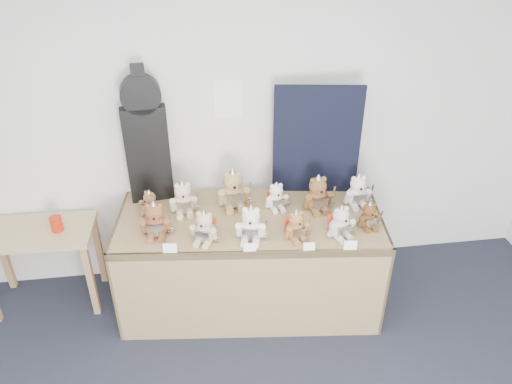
{
  "coord_description": "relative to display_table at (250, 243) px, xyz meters",
  "views": [
    {
      "loc": [
        0.04,
        -1.06,
        2.96
      ],
      "look_at": [
        0.44,
        1.9,
        1.11
      ],
      "focal_mm": 35.0,
      "sensor_mm": 36.0,
      "label": 1
    }
  ],
  "objects": [
    {
      "name": "entry_card_d",
      "position": [
        0.64,
        -0.39,
        0.21
      ],
      "size": [
        0.09,
        0.03,
        0.06
      ],
      "primitive_type": "cube",
      "rotation": [
        -0.24,
        0.0,
        -0.11
      ],
      "color": "white",
      "rests_on": "display_table"
    },
    {
      "name": "teddy_back_far_left",
      "position": [
        -0.73,
        0.24,
        0.26
      ],
      "size": [
        0.18,
        0.18,
        0.22
      ],
      "rotation": [
        0.0,
        0.0,
        -0.68
      ],
      "color": "#916443",
      "rests_on": "display_table"
    },
    {
      "name": "teddy_back_centre_left",
      "position": [
        -0.09,
        0.27,
        0.31
      ],
      "size": [
        0.28,
        0.23,
        0.34
      ],
      "rotation": [
        0.0,
        0.0,
        0.06
      ],
      "color": "tan",
      "rests_on": "display_table"
    },
    {
      "name": "side_table",
      "position": [
        -1.61,
        0.31,
        -0.07
      ],
      "size": [
        0.86,
        0.5,
        0.71
      ],
      "rotation": [
        0.0,
        0.0,
        -0.03
      ],
      "color": "tan",
      "rests_on": "floor"
    },
    {
      "name": "teddy_back_left",
      "position": [
        -0.47,
        0.23,
        0.29
      ],
      "size": [
        0.24,
        0.19,
        0.29
      ],
      "rotation": [
        0.0,
        0.0,
        0.05
      ],
      "color": "beige",
      "rests_on": "display_table"
    },
    {
      "name": "teddy_front_centre",
      "position": [
        -0.01,
        -0.17,
        0.29
      ],
      "size": [
        0.24,
        0.22,
        0.3
      ],
      "rotation": [
        0.0,
        0.0,
        -0.2
      ],
      "color": "white",
      "rests_on": "display_table"
    },
    {
      "name": "teddy_back_right",
      "position": [
        0.54,
        0.14,
        0.3
      ],
      "size": [
        0.26,
        0.22,
        0.31
      ],
      "rotation": [
        0.0,
        0.0,
        0.14
      ],
      "color": "brown",
      "rests_on": "display_table"
    },
    {
      "name": "display_table",
      "position": [
        0.0,
        0.0,
        0.0
      ],
      "size": [
        2.07,
        1.04,
        0.83
      ],
      "rotation": [
        0.0,
        0.0,
        -0.11
      ],
      "color": "olive",
      "rests_on": "floor"
    },
    {
      "name": "red_cup",
      "position": [
        -1.44,
        0.29,
        0.12
      ],
      "size": [
        0.09,
        0.09,
        0.12
      ],
      "primitive_type": "cylinder",
      "color": "red",
      "rests_on": "side_table"
    },
    {
      "name": "teddy_back_end",
      "position": [
        0.86,
        0.16,
        0.29
      ],
      "size": [
        0.23,
        0.19,
        0.28
      ],
      "rotation": [
        0.0,
        0.0,
        0.05
      ],
      "color": "white",
      "rests_on": "display_table"
    },
    {
      "name": "room_shell",
      "position": [
        -0.09,
        0.58,
        0.93
      ],
      "size": [
        6.0,
        6.0,
        6.0
      ],
      "color": "silver",
      "rests_on": "floor"
    },
    {
      "name": "teddy_front_left",
      "position": [
        -0.33,
        -0.15,
        0.28
      ],
      "size": [
        0.21,
        0.21,
        0.27
      ],
      "rotation": [
        0.0,
        0.0,
        -0.38
      ],
      "color": "#C8B78D",
      "rests_on": "display_table"
    },
    {
      "name": "navy_board",
      "position": [
        0.57,
        0.4,
        0.62
      ],
      "size": [
        0.67,
        0.12,
        0.9
      ],
      "primitive_type": "cube",
      "rotation": [
        0.0,
        0.0,
        -0.15
      ],
      "color": "black",
      "rests_on": "display_table"
    },
    {
      "name": "teddy_front_right",
      "position": [
        0.3,
        -0.2,
        0.27
      ],
      "size": [
        0.2,
        0.19,
        0.24
      ],
      "rotation": [
        0.0,
        0.0,
        0.28
      ],
      "color": "#9C653B",
      "rests_on": "display_table"
    },
    {
      "name": "entry_card_b",
      "position": [
        -0.04,
        -0.31,
        0.21
      ],
      "size": [
        0.09,
        0.03,
        0.06
      ],
      "primitive_type": "cube",
      "rotation": [
        -0.24,
        0.0,
        -0.11
      ],
      "color": "white",
      "rests_on": "display_table"
    },
    {
      "name": "entry_card_a",
      "position": [
        -0.58,
        -0.25,
        0.21
      ],
      "size": [
        0.1,
        0.03,
        0.07
      ],
      "primitive_type": "cube",
      "rotation": [
        -0.24,
        0.0,
        -0.11
      ],
      "color": "white",
      "rests_on": "display_table"
    },
    {
      "name": "teddy_front_far_right",
      "position": [
        0.61,
        -0.22,
        0.28
      ],
      "size": [
        0.23,
        0.21,
        0.27
      ],
      "rotation": [
        0.0,
        0.0,
        0.29
      ],
      "color": "silver",
      "rests_on": "display_table"
    },
    {
      "name": "guitar_case",
      "position": [
        -0.72,
        0.46,
        0.7
      ],
      "size": [
        0.34,
        0.13,
        1.08
      ],
      "rotation": [
        0.0,
        0.0,
        0.1
      ],
      "color": "black",
      "rests_on": "display_table"
    },
    {
      "name": "entry_card_c",
      "position": [
        0.36,
        -0.36,
        0.21
      ],
      "size": [
        0.08,
        0.03,
        0.06
      ],
      "primitive_type": "cube",
      "rotation": [
        -0.24,
        0.0,
        -0.11
      ],
      "color": "white",
      "rests_on": "display_table"
    },
    {
      "name": "teddy_back_centre_right",
      "position": [
        0.23,
        0.19,
        0.27
      ],
      "size": [
        0.2,
        0.17,
        0.24
      ],
      "rotation": [
        0.0,
        0.0,
        0.13
      ],
      "color": "white",
      "rests_on": "display_table"
    },
    {
      "name": "teddy_front_far_left",
      "position": [
        -0.67,
        -0.03,
        0.29
      ],
      "size": [
        0.24,
        0.19,
        0.3
      ],
      "rotation": [
        0.0,
        0.0,
        -0.02
      ],
      "color": "brown",
      "rests_on": "display_table"
    },
    {
      "name": "teddy_front_end",
      "position": [
        0.85,
        -0.15,
        0.27
      ],
      "size": [
        0.19,
        0.16,
        0.23
      ],
      "rotation": [
        0.0,
        0.0,
        0.1
      ],
      "color": "brown",
      "rests_on": "display_table"
    }
  ]
}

